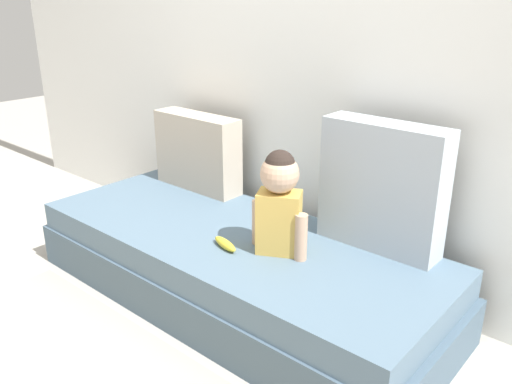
{
  "coord_description": "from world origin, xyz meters",
  "views": [
    {
      "loc": [
        1.61,
        -1.7,
        1.48
      ],
      "look_at": [
        0.14,
        0.0,
        0.62
      ],
      "focal_mm": 36.95,
      "sensor_mm": 36.0,
      "label": 1
    }
  ],
  "objects_px": {
    "couch": "(235,266)",
    "banana": "(225,244)",
    "toddler": "(279,199)",
    "throw_pillow_left": "(198,152)",
    "throw_pillow_right": "(382,187)"
  },
  "relations": [
    {
      "from": "couch",
      "to": "banana",
      "type": "bearing_deg",
      "value": -61.29
    },
    {
      "from": "toddler",
      "to": "banana",
      "type": "xyz_separation_m",
      "value": [
        -0.21,
        -0.14,
        -0.24
      ]
    },
    {
      "from": "couch",
      "to": "toddler",
      "type": "bearing_deg",
      "value": -1.65
    },
    {
      "from": "toddler",
      "to": "throw_pillow_left",
      "type": "bearing_deg",
      "value": 158.96
    },
    {
      "from": "toddler",
      "to": "couch",
      "type": "bearing_deg",
      "value": 178.35
    },
    {
      "from": "throw_pillow_left",
      "to": "toddler",
      "type": "xyz_separation_m",
      "value": [
        0.88,
        -0.34,
        0.03
      ]
    },
    {
      "from": "throw_pillow_right",
      "to": "toddler",
      "type": "height_order",
      "value": "throw_pillow_right"
    },
    {
      "from": "toddler",
      "to": "banana",
      "type": "distance_m",
      "value": 0.34
    },
    {
      "from": "couch",
      "to": "throw_pillow_left",
      "type": "height_order",
      "value": "throw_pillow_left"
    },
    {
      "from": "toddler",
      "to": "throw_pillow_right",
      "type": "bearing_deg",
      "value": 47.2
    },
    {
      "from": "toddler",
      "to": "banana",
      "type": "height_order",
      "value": "toddler"
    },
    {
      "from": "throw_pillow_right",
      "to": "toddler",
      "type": "xyz_separation_m",
      "value": [
        -0.32,
        -0.34,
        -0.04
      ]
    },
    {
      "from": "throw_pillow_left",
      "to": "toddler",
      "type": "bearing_deg",
      "value": -21.04
    },
    {
      "from": "couch",
      "to": "toddler",
      "type": "xyz_separation_m",
      "value": [
        0.28,
        -0.01,
        0.44
      ]
    },
    {
      "from": "throw_pillow_left",
      "to": "toddler",
      "type": "relative_size",
      "value": 1.2
    }
  ]
}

